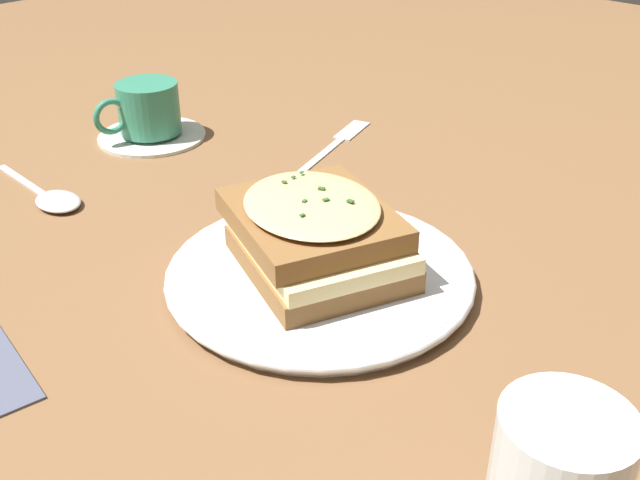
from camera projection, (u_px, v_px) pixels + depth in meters
name	position (u px, v px, depth m)	size (l,w,h in m)	color
ground_plane	(316.00, 276.00, 0.64)	(2.40, 2.40, 0.00)	brown
dinner_plate	(320.00, 274.00, 0.63)	(0.26, 0.26, 0.02)	white
sandwich	(318.00, 235.00, 0.61)	(0.16, 0.18, 0.06)	brown
teacup_with_saucer	(149.00, 115.00, 0.90)	(0.13, 0.13, 0.07)	silver
fork	(341.00, 138.00, 0.91)	(0.17, 0.07, 0.00)	silver
spoon	(54.00, 199.00, 0.76)	(0.04, 0.16, 0.01)	silver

